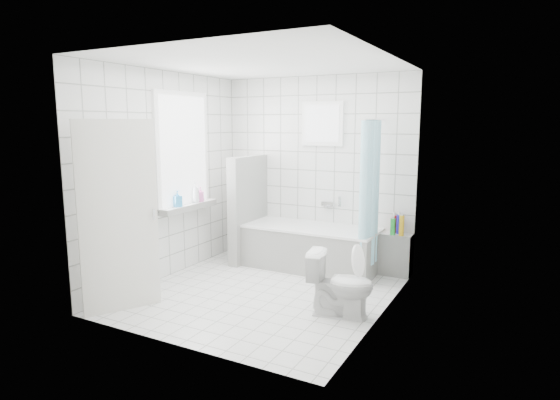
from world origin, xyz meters
The scene contains 19 objects.
ground centered at (0.00, 0.00, 0.00)m, with size 3.00×3.00×0.00m, color white.
ceiling centered at (0.00, 0.00, 2.60)m, with size 3.00×3.00×0.00m, color white.
wall_back centered at (0.00, 1.50, 1.30)m, with size 2.80×0.02×2.60m, color white.
wall_front centered at (0.00, -1.50, 1.30)m, with size 2.80×0.02×2.60m, color white.
wall_left centered at (-1.40, 0.00, 1.30)m, with size 0.02×3.00×2.60m, color white.
wall_right centered at (1.40, 0.00, 1.30)m, with size 0.02×3.00×2.60m, color white.
window_left centered at (-1.35, 0.30, 1.60)m, with size 0.01×0.90×1.40m, color white.
window_back centered at (0.10, 1.46, 1.95)m, with size 0.50×0.01×0.50m, color white.
window_sill centered at (-1.31, 0.30, 0.86)m, with size 0.18×1.02×0.08m, color white.
door centered at (-1.05, -1.13, 1.00)m, with size 0.04×0.80×2.00m, color silver.
bathtub centered at (0.11, 1.12, 0.29)m, with size 1.81×0.77×0.58m.
partition_wall centered at (-0.86, 1.07, 0.75)m, with size 0.15×0.85×1.50m, color white.
tiled_ledge centered at (1.20, 1.38, 0.28)m, with size 0.40×0.24×0.55m, color white.
toilet centered at (1.03, -0.19, 0.34)m, with size 0.38×0.66×0.67m, color white.
curtain_rod centered at (0.95, 1.10, 2.00)m, with size 0.02×0.02×0.80m, color silver.
shower_curtain centered at (0.95, 0.97, 1.10)m, with size 0.14×0.48×1.78m, color #4CC2DF, non-canonical shape.
tub_faucet centered at (0.21, 1.46, 0.85)m, with size 0.18×0.06×0.06m, color silver.
sill_bottles centered at (-1.30, 0.36, 1.02)m, with size 0.13×0.60×0.28m.
ledge_bottles centered at (1.21, 1.35, 0.67)m, with size 0.19×0.19×0.26m.
Camera 1 is at (2.63, -4.52, 1.96)m, focal length 30.00 mm.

